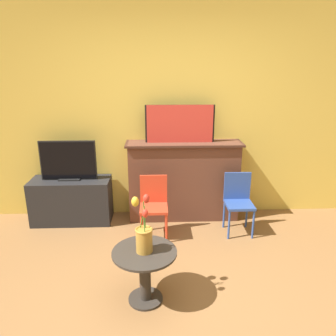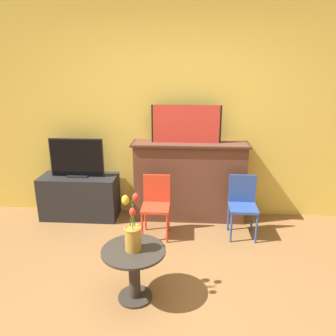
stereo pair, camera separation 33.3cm
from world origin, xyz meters
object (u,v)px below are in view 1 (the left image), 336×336
(chair_blue, at_px, (238,199))
(vase_tulips, at_px, (144,234))
(painting, at_px, (180,124))
(chair_red, at_px, (154,202))
(tv_monitor, at_px, (68,161))

(chair_blue, distance_m, vase_tulips, 1.59)
(painting, bearing_deg, vase_tulips, -104.26)
(painting, xyz_separation_m, chair_red, (-0.32, -0.46, -0.81))
(painting, distance_m, vase_tulips, 1.73)
(chair_red, bearing_deg, tv_monitor, 158.68)
(tv_monitor, distance_m, chair_blue, 2.07)
(chair_blue, relative_size, vase_tulips, 1.50)
(tv_monitor, bearing_deg, painting, 2.56)
(chair_red, xyz_separation_m, vase_tulips, (-0.08, -1.11, 0.21))
(painting, xyz_separation_m, tv_monitor, (-1.35, -0.06, -0.43))
(painting, xyz_separation_m, chair_blue, (0.66, -0.40, -0.81))
(chair_blue, bearing_deg, tv_monitor, 170.32)
(painting, relative_size, vase_tulips, 1.77)
(tv_monitor, height_order, chair_red, tv_monitor)
(painting, height_order, chair_red, painting)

